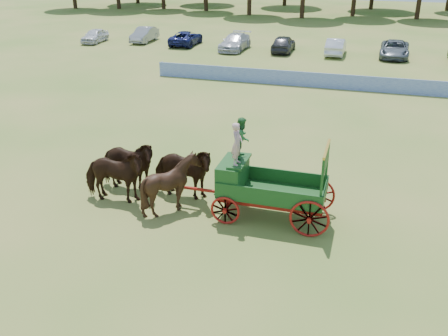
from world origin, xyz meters
TOP-DOWN VIEW (x-y plane):
  - ground at (0.00, 0.00)m, footprint 160.00×160.00m
  - horse_lead_left at (-7.44, -1.46)m, footprint 2.72×1.44m
  - horse_lead_right at (-7.44, -0.36)m, footprint 2.63×1.20m
  - horse_wheel_left at (-5.04, -1.46)m, footprint 2.24×2.05m
  - horse_wheel_right at (-5.04, -0.36)m, footprint 2.66×1.28m
  - farm_dray at (-2.07, -0.88)m, footprint 6.00×2.00m
  - sponsor_banner at (-1.00, 18.00)m, footprint 26.00×0.08m
  - parked_cars at (-7.41, 29.95)m, footprint 36.80×6.36m

SIDE VIEW (x-z plane):
  - ground at x=0.00m, z-range 0.00..0.00m
  - sponsor_banner at x=-1.00m, z-range 0.00..1.05m
  - parked_cars at x=-7.41m, z-range -0.04..1.50m
  - horse_lead_left at x=-7.44m, z-range 0.00..2.22m
  - horse_lead_right at x=-7.44m, z-range 0.00..2.22m
  - horse_wheel_right at x=-5.04m, z-range 0.00..2.22m
  - horse_wheel_left at x=-5.04m, z-range 0.00..2.22m
  - farm_dray at x=-2.07m, z-range -0.23..3.45m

